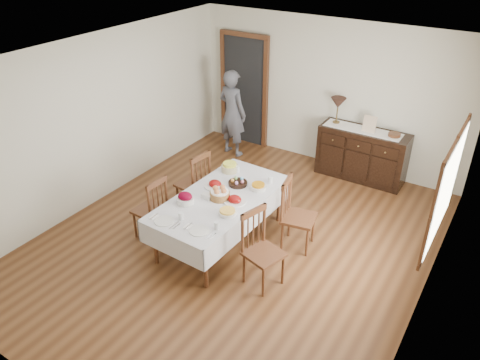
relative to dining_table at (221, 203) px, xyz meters
The scene contains 26 objects.
ground 0.66m from the dining_table, 26.98° to the left, with size 6.00×6.00×0.00m, color brown.
room_shell 1.14m from the dining_table, 85.24° to the left, with size 5.02×6.02×2.65m.
dining_table is the anchor object (origin of this frame).
chair_left_near 0.98m from the dining_table, 153.06° to the right, with size 0.41×0.41×0.97m.
chair_left_far 0.88m from the dining_table, 151.06° to the left, with size 0.48×0.48×1.02m.
chair_right_near 1.00m from the dining_table, 26.26° to the right, with size 0.52×0.52×1.02m.
chair_right_far 1.03m from the dining_table, 26.10° to the left, with size 0.50×0.50×1.04m.
sideboard 3.00m from the dining_table, 69.98° to the left, with size 1.50×0.55×0.90m.
person 2.83m from the dining_table, 119.79° to the left, with size 0.55×0.35×1.75m, color #4F515B.
bread_basket 0.16m from the dining_table, 74.16° to the right, with size 0.27×0.27×0.18m.
egg_basket 0.43m from the dining_table, 87.80° to the left, with size 0.27×0.27×0.10m.
ham_platter_a 0.33m from the dining_table, 138.89° to the left, with size 0.31×0.31×0.11m.
ham_platter_b 0.25m from the dining_table, ahead, with size 0.30×0.30×0.11m.
beet_bowl 0.51m from the dining_table, 130.84° to the right, with size 0.23×0.23×0.16m.
carrot_bowl 0.58m from the dining_table, 55.01° to the left, with size 0.22×0.22×0.09m.
pineapple_bowl 0.77m from the dining_table, 113.80° to the left, with size 0.25×0.25×0.14m.
casserole_dish 0.45m from the dining_table, 43.80° to the right, with size 0.23×0.23×0.07m.
butter_dish 0.22m from the dining_table, 137.71° to the right, with size 0.14×0.10×0.07m.
setting_left 0.84m from the dining_table, 105.93° to the right, with size 0.42×0.31×0.10m.
setting_right 0.78m from the dining_table, 69.95° to the right, with size 0.42×0.31×0.10m.
glass_far_a 0.75m from the dining_table, 104.04° to the left, with size 0.06×0.06×0.11m.
glass_far_b 0.81m from the dining_table, 61.48° to the left, with size 0.07×0.07×0.10m.
runner 2.99m from the dining_table, 70.69° to the left, with size 1.30×0.35×0.01m.
table_lamp 2.96m from the dining_table, 80.29° to the left, with size 0.26×0.26×0.46m.
picture_frame 3.01m from the dining_table, 68.57° to the left, with size 0.22×0.08×0.28m.
deco_bowl 3.21m from the dining_table, 61.84° to the left, with size 0.20×0.20×0.06m.
Camera 1 is at (2.91, -4.51, 4.06)m, focal length 35.00 mm.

